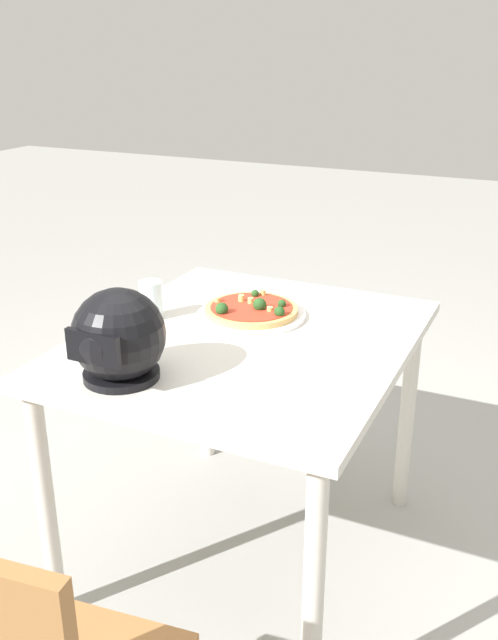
# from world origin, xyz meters

# --- Properties ---
(ground_plane) EXTENTS (14.00, 14.00, 0.00)m
(ground_plane) POSITION_xyz_m (0.00, 0.00, 0.00)
(ground_plane) COLOR #9E9E99
(dining_table) EXTENTS (0.89, 1.04, 0.75)m
(dining_table) POSITION_xyz_m (0.00, 0.00, 0.66)
(dining_table) COLOR beige
(dining_table) RESTS_ON ground
(pizza_plate) EXTENTS (0.33, 0.33, 0.01)m
(pizza_plate) POSITION_xyz_m (0.05, -0.15, 0.75)
(pizza_plate) COLOR white
(pizza_plate) RESTS_ON dining_table
(pizza) EXTENTS (0.28, 0.28, 0.05)m
(pizza) POSITION_xyz_m (0.05, -0.15, 0.77)
(pizza) COLOR tan
(pizza) RESTS_ON pizza_plate
(motorcycle_helmet) EXTENTS (0.23, 0.23, 0.23)m
(motorcycle_helmet) POSITION_xyz_m (0.17, 0.37, 0.86)
(motorcycle_helmet) COLOR black
(motorcycle_helmet) RESTS_ON dining_table
(drinking_glass) EXTENTS (0.07, 0.07, 0.11)m
(drinking_glass) POSITION_xyz_m (0.32, -0.02, 0.81)
(drinking_glass) COLOR silver
(drinking_glass) RESTS_ON dining_table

